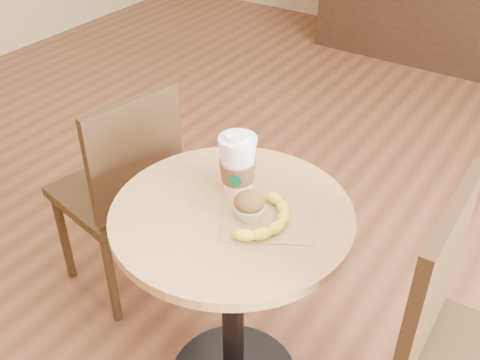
# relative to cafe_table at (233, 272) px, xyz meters

# --- Properties ---
(cafe_table) EXTENTS (0.67, 0.67, 0.75)m
(cafe_table) POSITION_rel_cafe_table_xyz_m (0.00, 0.00, 0.00)
(cafe_table) COLOR black
(cafe_table) RESTS_ON ground
(chair_left) EXTENTS (0.46, 0.46, 0.89)m
(chair_left) POSITION_rel_cafe_table_xyz_m (-0.60, 0.16, -0.03)
(chair_left) COLOR #352312
(chair_left) RESTS_ON ground
(kraft_bag) EXTENTS (0.30, 0.28, 0.00)m
(kraft_bag) POSITION_rel_cafe_table_xyz_m (0.10, 0.01, 0.23)
(kraft_bag) COLOR #A4854F
(kraft_bag) RESTS_ON cafe_table
(coffee_cup) EXTENTS (0.11, 0.11, 0.18)m
(coffee_cup) POSITION_rel_cafe_table_xyz_m (-0.05, 0.10, 0.31)
(coffee_cup) COLOR white
(coffee_cup) RESTS_ON cafe_table
(muffin) EXTENTS (0.09, 0.09, 0.08)m
(muffin) POSITION_rel_cafe_table_xyz_m (0.05, 0.00, 0.27)
(muffin) COLOR white
(muffin) RESTS_ON kraft_bag
(banana) EXTENTS (0.13, 0.24, 0.03)m
(banana) POSITION_rel_cafe_table_xyz_m (0.11, 0.00, 0.25)
(banana) COLOR yellow
(banana) RESTS_ON kraft_bag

